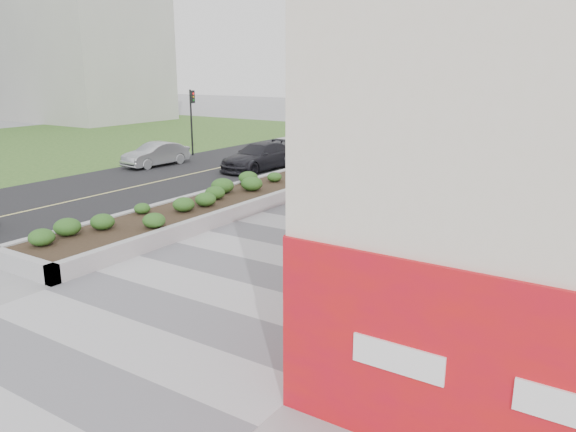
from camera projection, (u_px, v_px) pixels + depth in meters
name	position (u px, v px, depth m)	size (l,w,h in m)	color
ground	(219.00, 295.00, 14.16)	(160.00, 160.00, 0.00)	gray
walkway	(285.00, 262.00, 16.58)	(8.00, 36.00, 0.01)	#A8A8AD
planter	(226.00, 199.00, 22.62)	(3.00, 18.00, 0.90)	#9E9EA0
street	(118.00, 190.00, 26.17)	(10.00, 40.00, 0.00)	black
traffic_signal_near	(320.00, 119.00, 31.43)	(0.33, 0.28, 4.20)	black
traffic_signal_far	(192.00, 113.00, 35.89)	(0.33, 0.28, 4.20)	black
distant_bldg_west_a	(72.00, 14.00, 59.42)	(18.00, 12.00, 22.00)	#ADAAA3
distant_bldg_north_l	(519.00, 23.00, 58.70)	(16.00, 12.00, 20.00)	#ADAAA3
manhole_cover	(299.00, 265.00, 16.32)	(0.44, 0.44, 0.01)	#595654
skateboarder	(365.00, 201.00, 21.13)	(0.51, 0.75, 1.35)	beige
car_silver	(156.00, 154.00, 32.56)	(1.43, 4.10, 1.35)	#A2A6AA
car_dark	(259.00, 156.00, 31.31)	(2.09, 5.13, 1.49)	black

